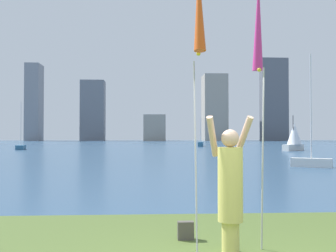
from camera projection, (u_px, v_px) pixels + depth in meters
The scene contains 14 objects.
ground at pixel (154, 147), 55.29m from camera, with size 120.00×138.00×0.12m.
person at pixel (230, 185), 5.61m from camera, with size 0.72×0.53×1.95m.
kite_flag_left at pixel (199, 14), 5.29m from camera, with size 0.16×0.76×4.03m.
kite_flag_right at pixel (258, 28), 5.93m from camera, with size 0.16×0.40×4.11m.
bag at pixel (186, 230), 6.28m from camera, with size 0.26×0.14×0.29m.
sailboat_1 at pixel (201, 144), 57.43m from camera, with size 1.23×3.14×4.10m.
sailboat_4 at pixel (294, 137), 41.85m from camera, with size 2.90×2.55×3.75m.
sailboat_5 at pixel (311, 160), 20.43m from camera, with size 2.01×1.50×5.93m.
sailboat_6 at pixel (21, 147), 44.99m from camera, with size 1.18×2.26×5.49m.
skyline_tower_0 at pixel (34, 102), 115.24m from camera, with size 4.01×6.24×22.44m.
skyline_tower_1 at pixel (93, 111), 115.96m from camera, with size 6.88×5.35×17.69m.
skyline_tower_2 at pixel (154, 128), 113.38m from camera, with size 6.19×7.83×7.45m.
skyline_tower_3 at pixel (214, 108), 117.55m from camera, with size 6.89×7.60×19.59m.
skyline_tower_4 at pixel (274, 100), 114.40m from camera, with size 7.69×3.18×23.99m.
Camera 1 is at (-1.06, -4.41, 1.67)m, focal length 42.08 mm.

